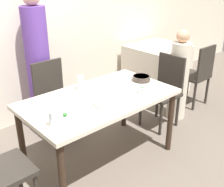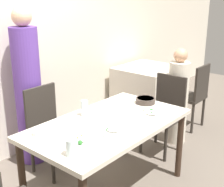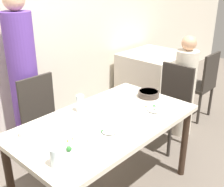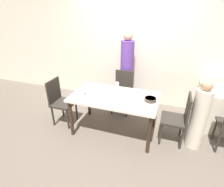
# 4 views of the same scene
# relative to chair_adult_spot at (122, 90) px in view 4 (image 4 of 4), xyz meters

# --- Properties ---
(ground_plane) EXTENTS (10.00, 10.00, 0.00)m
(ground_plane) POSITION_rel_chair_adult_spot_xyz_m (0.06, -0.76, -0.49)
(ground_plane) COLOR #60564C
(wall_back) EXTENTS (10.00, 0.06, 2.70)m
(wall_back) POSITION_rel_chair_adult_spot_xyz_m (0.06, 0.59, 0.86)
(wall_back) COLOR beige
(wall_back) RESTS_ON ground_plane
(dining_table) EXTENTS (1.48, 0.83, 0.73)m
(dining_table) POSITION_rel_chair_adult_spot_xyz_m (0.06, -0.76, 0.16)
(dining_table) COLOR beige
(dining_table) RESTS_ON ground_plane
(chair_adult_spot) EXTENTS (0.40, 0.40, 0.90)m
(chair_adult_spot) POSITION_rel_chair_adult_spot_xyz_m (0.00, 0.00, 0.00)
(chair_adult_spot) COLOR #2D2823
(chair_adult_spot) RESTS_ON ground_plane
(chair_child_spot) EXTENTS (0.40, 0.40, 0.90)m
(chair_child_spot) POSITION_rel_chair_adult_spot_xyz_m (1.14, -0.70, 0.00)
(chair_child_spot) COLOR #2D2823
(chair_child_spot) RESTS_ON ground_plane
(chair_empty_left) EXTENTS (0.40, 0.40, 0.90)m
(chair_empty_left) POSITION_rel_chair_adult_spot_xyz_m (-1.01, -0.82, 0.00)
(chair_empty_left) COLOR #2D2823
(chair_empty_left) RESTS_ON ground_plane
(person_adult) EXTENTS (0.28, 0.28, 1.68)m
(person_adult) POSITION_rel_chair_adult_spot_xyz_m (0.00, 0.31, 0.31)
(person_adult) COLOR #5B3893
(person_adult) RESTS_ON ground_plane
(person_child) EXTENTS (0.25, 0.25, 1.19)m
(person_child) POSITION_rel_chair_adult_spot_xyz_m (1.44, -0.70, 0.06)
(person_child) COLOR beige
(person_child) RESTS_ON ground_plane
(bowl_curry) EXTENTS (0.20, 0.20, 0.06)m
(bowl_curry) POSITION_rel_chair_adult_spot_xyz_m (0.67, -0.73, 0.27)
(bowl_curry) COLOR #3D332D
(bowl_curry) RESTS_ON dining_table
(plate_rice_adult) EXTENTS (0.25, 0.25, 0.05)m
(plate_rice_adult) POSITION_rel_chair_adult_spot_xyz_m (0.42, -0.95, 0.26)
(plate_rice_adult) COLOR white
(plate_rice_adult) RESTS_ON dining_table
(plate_rice_child) EXTENTS (0.25, 0.25, 0.04)m
(plate_rice_child) POSITION_rel_chair_adult_spot_xyz_m (-0.07, -0.93, 0.26)
(plate_rice_child) COLOR white
(plate_rice_child) RESTS_ON dining_table
(plate_noodles) EXTENTS (0.25, 0.25, 0.05)m
(plate_noodles) POSITION_rel_chair_adult_spot_xyz_m (-0.36, -0.88, 0.25)
(plate_noodles) COLOR white
(plate_noodles) RESTS_ON dining_table
(bowl_rice_small) EXTENTS (0.13, 0.13, 0.04)m
(bowl_rice_small) POSITION_rel_chair_adult_spot_xyz_m (-0.47, -0.50, 0.26)
(bowl_rice_small) COLOR white
(bowl_rice_small) RESTS_ON dining_table
(glass_water_tall) EXTENTS (0.07, 0.07, 0.12)m
(glass_water_tall) POSITION_rel_chair_adult_spot_xyz_m (-0.55, -0.94, 0.30)
(glass_water_tall) COLOR silver
(glass_water_tall) RESTS_ON dining_table
(glass_water_short) EXTENTS (0.06, 0.06, 0.15)m
(glass_water_short) POSITION_rel_chair_adult_spot_xyz_m (0.03, -0.50, 0.31)
(glass_water_short) COLOR silver
(glass_water_short) RESTS_ON dining_table
(napkin_folded) EXTENTS (0.14, 0.14, 0.01)m
(napkin_folded) POSITION_rel_chair_adult_spot_xyz_m (-0.28, -0.66, 0.24)
(napkin_folded) COLOR white
(napkin_folded) RESTS_ON dining_table
(fork_steel) EXTENTS (0.18, 0.05, 0.01)m
(fork_steel) POSITION_rel_chair_adult_spot_xyz_m (0.18, -1.01, 0.24)
(fork_steel) COLOR silver
(fork_steel) RESTS_ON dining_table
(background_table) EXTENTS (0.84, 0.80, 0.75)m
(background_table) POSITION_rel_chair_adult_spot_xyz_m (1.95, 0.08, -0.11)
(background_table) COLOR beige
(background_table) RESTS_ON ground_plane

